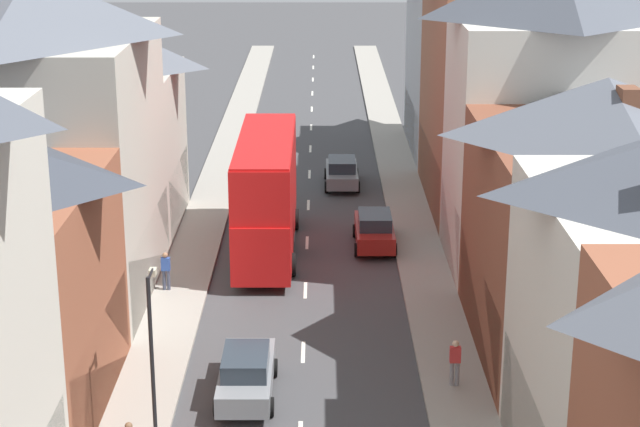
{
  "coord_description": "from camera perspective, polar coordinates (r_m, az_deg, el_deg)",
  "views": [
    {
      "loc": [
        0.6,
        -16.99,
        16.25
      ],
      "look_at": [
        0.73,
        30.05,
        1.41
      ],
      "focal_mm": 60.0,
      "sensor_mm": 36.0,
      "label": 1
    }
  ],
  "objects": [
    {
      "name": "pedestrian_mid_left",
      "position": [
        35.81,
        7.08,
        -7.78
      ],
      "size": [
        0.36,
        0.22,
        1.61
      ],
      "color": "gray",
      "rests_on": "pavement_right"
    },
    {
      "name": "car_parked_right_a",
      "position": [
        58.65,
        1.03,
        2.23
      ],
      "size": [
        1.9,
        4.39,
        1.58
      ],
      "color": "gray",
      "rests_on": "ground"
    },
    {
      "name": "pedestrian_mid_right",
      "position": [
        43.93,
        -8.36,
        -2.95
      ],
      "size": [
        0.36,
        0.22,
        1.61
      ],
      "color": "#3D4256",
      "rests_on": "pavement_left"
    },
    {
      "name": "car_near_silver",
      "position": [
        48.97,
        2.78,
        -0.86
      ],
      "size": [
        1.9,
        4.36,
        1.66
      ],
      "color": "maroon",
      "rests_on": "ground"
    },
    {
      "name": "centre_line_dashes",
      "position": [
        55.42,
        -0.77,
        0.46
      ],
      "size": [
        0.14,
        97.8,
        0.01
      ],
      "color": "silver",
      "rests_on": "ground"
    },
    {
      "name": "terrace_row_right",
      "position": [
        40.01,
        13.73,
        2.49
      ],
      "size": [
        8.0,
        66.32,
        14.59
      ],
      "color": "brown",
      "rests_on": "ground"
    },
    {
      "name": "street_lamp",
      "position": [
        31.48,
        -9.08,
        -7.13
      ],
      "size": [
        0.2,
        1.12,
        5.5
      ],
      "color": "black",
      "rests_on": "ground"
    },
    {
      "name": "double_decker_bus_lead",
      "position": [
        47.7,
        -3.04,
        1.12
      ],
      "size": [
        2.74,
        10.8,
        5.3
      ],
      "color": "red",
      "rests_on": "ground"
    },
    {
      "name": "pavement_left",
      "position": [
        57.6,
        -5.83,
        1.1
      ],
      "size": [
        2.2,
        104.0,
        0.14
      ],
      "primitive_type": "cube",
      "color": "gray",
      "rests_on": "ground"
    },
    {
      "name": "car_parked_left_a",
      "position": [
        35.26,
        -4.09,
        -8.5
      ],
      "size": [
        1.9,
        4.54,
        1.62
      ],
      "color": "gray",
      "rests_on": "ground"
    },
    {
      "name": "pavement_right",
      "position": [
        57.49,
        4.34,
        1.11
      ],
      "size": [
        2.2,
        104.0,
        0.14
      ],
      "primitive_type": "cube",
      "color": "gray",
      "rests_on": "ground"
    }
  ]
}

